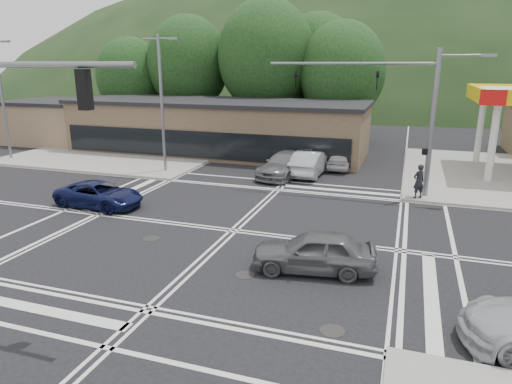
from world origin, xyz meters
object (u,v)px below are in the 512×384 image
(car_blue_west, at_px, (99,194))
(car_queue_a, at_px, (310,163))
(car_grey_center, at_px, (314,251))
(car_queue_b, at_px, (341,159))
(pedestrian, at_px, (419,181))
(car_northbound, at_px, (285,165))

(car_blue_west, distance_m, car_queue_a, 13.66)
(car_blue_west, xyz_separation_m, car_grey_center, (12.14, -4.00, 0.10))
(car_queue_a, distance_m, car_queue_b, 3.04)
(car_queue_b, relative_size, pedestrian, 2.09)
(car_blue_west, relative_size, car_grey_center, 1.06)
(car_grey_center, distance_m, pedestrian, 10.98)
(car_queue_a, relative_size, car_northbound, 0.92)
(car_blue_west, height_order, car_queue_b, car_queue_b)
(car_queue_b, bearing_deg, car_grey_center, 95.18)
(car_blue_west, distance_m, car_northbound, 12.02)
(car_grey_center, height_order, car_queue_a, car_queue_a)
(car_blue_west, distance_m, pedestrian, 16.98)
(car_blue_west, height_order, car_northbound, car_northbound)
(car_blue_west, height_order, car_grey_center, car_grey_center)
(car_blue_west, xyz_separation_m, car_queue_b, (10.59, 12.87, 0.02))
(car_blue_west, height_order, car_queue_a, car_queue_a)
(car_grey_center, xyz_separation_m, pedestrian, (3.59, 10.37, 0.34))
(car_grey_center, relative_size, pedestrian, 2.35)
(car_grey_center, distance_m, car_queue_b, 16.94)
(car_queue_a, relative_size, pedestrian, 2.65)
(car_northbound, relative_size, pedestrian, 2.88)
(car_northbound, bearing_deg, car_queue_b, 56.82)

